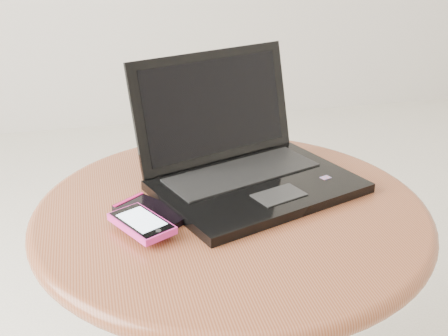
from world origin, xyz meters
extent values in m
cylinder|color=#4C2913|center=(0.10, 0.09, 0.26)|extent=(0.10, 0.10, 0.46)
cylinder|color=brown|center=(0.10, 0.09, 0.51)|extent=(0.63, 0.63, 0.03)
torus|color=brown|center=(0.10, 0.09, 0.51)|extent=(0.66, 0.66, 0.03)
cube|color=black|center=(0.16, 0.12, 0.53)|extent=(0.39, 0.33, 0.02)
cube|color=black|center=(0.14, 0.17, 0.54)|extent=(0.30, 0.19, 0.00)
cube|color=black|center=(0.18, 0.07, 0.54)|extent=(0.10, 0.08, 0.00)
cube|color=red|center=(0.28, 0.11, 0.54)|extent=(0.02, 0.02, 0.00)
cube|color=black|center=(0.11, 0.25, 0.64)|extent=(0.32, 0.16, 0.20)
cube|color=black|center=(0.11, 0.25, 0.64)|extent=(0.28, 0.13, 0.17)
cube|color=black|center=(-0.03, 0.08, 0.53)|extent=(0.12, 0.13, 0.01)
cube|color=#BB1154|center=(-0.06, 0.12, 0.53)|extent=(0.05, 0.04, 0.00)
cube|color=#DB2C92|center=(-0.05, 0.03, 0.54)|extent=(0.10, 0.12, 0.01)
cube|color=black|center=(-0.05, 0.03, 0.55)|extent=(0.09, 0.11, 0.00)
cube|color=#CDE5FD|center=(-0.05, 0.03, 0.55)|extent=(0.07, 0.09, 0.00)
cylinder|color=black|center=(-0.03, -0.01, 0.55)|extent=(0.01, 0.01, 0.00)
camera|label=1|loc=(-0.11, -0.73, 0.97)|focal=45.99mm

